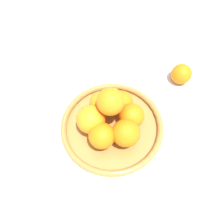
{
  "coord_description": "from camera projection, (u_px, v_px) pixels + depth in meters",
  "views": [
    {
      "loc": [
        -0.21,
        -0.22,
        0.62
      ],
      "look_at": [
        0.0,
        0.0,
        0.11
      ],
      "focal_mm": 35.0,
      "sensor_mm": 36.0,
      "label": 1
    }
  ],
  "objects": [
    {
      "name": "orange_pile",
      "position": [
        111.0,
        117.0,
        0.62
      ],
      "size": [
        0.19,
        0.2,
        0.14
      ],
      "color": "orange",
      "rests_on": "fruit_bowl"
    },
    {
      "name": "ground_plane",
      "position": [
        112.0,
        129.0,
        0.69
      ],
      "size": [
        4.0,
        4.0,
        0.0
      ],
      "primitive_type": "plane",
      "color": "beige"
    },
    {
      "name": "stray_orange",
      "position": [
        181.0,
        74.0,
        0.76
      ],
      "size": [
        0.07,
        0.07,
        0.07
      ],
      "primitive_type": "sphere",
      "color": "orange",
      "rests_on": "ground_plane"
    },
    {
      "name": "fruit_bowl",
      "position": [
        112.0,
        126.0,
        0.68
      ],
      "size": [
        0.32,
        0.32,
        0.04
      ],
      "color": "#A57238",
      "rests_on": "ground_plane"
    }
  ]
}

